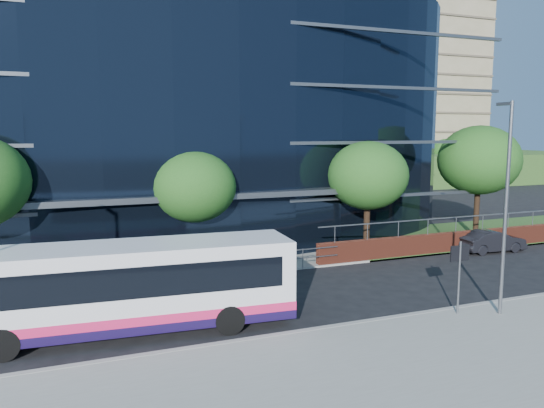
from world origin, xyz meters
name	(u,v)px	position (x,y,z in m)	size (l,w,h in m)	color
ground	(333,319)	(0.00, 0.00, 0.00)	(200.00, 200.00, 0.00)	black
pavement_near	(414,372)	(0.00, -5.00, 0.07)	(80.00, 8.00, 0.15)	gray
kerb	(346,326)	(0.00, -1.00, 0.08)	(80.00, 0.25, 0.16)	gray
yellow_line_outer	(343,326)	(0.00, -0.80, 0.01)	(80.00, 0.08, 0.01)	gold
yellow_line_inner	(341,324)	(0.00, -0.65, 0.01)	(80.00, 0.08, 0.01)	gold
far_forecourt	(134,265)	(-6.00, 11.00, 0.05)	(50.00, 8.00, 0.10)	gray
glass_office	(141,118)	(-4.00, 20.85, 8.00)	(44.00, 23.10, 16.00)	black
guard_railings	(98,273)	(-8.00, 7.00, 0.82)	(24.00, 0.05, 1.10)	slate
apartment_block	(342,105)	(32.00, 57.21, 11.11)	(60.00, 42.00, 30.00)	#2D511E
street_sign	(459,262)	(4.50, -1.59, 2.15)	(0.85, 0.09, 2.80)	slate
tree_far_b	(194,187)	(-3.00, 9.50, 4.21)	(4.29, 4.29, 6.05)	black
tree_far_c	(368,176)	(7.00, 9.00, 4.54)	(4.62, 4.62, 6.51)	black
tree_far_d	(479,160)	(16.00, 10.00, 5.19)	(5.28, 5.28, 7.44)	black
tree_dist_e	(352,152)	(24.00, 40.00, 4.54)	(4.62, 4.62, 6.51)	black
tree_dist_f	(446,152)	(40.00, 42.00, 4.21)	(4.29, 4.29, 6.05)	black
streetlight_east	(506,202)	(6.00, -2.17, 4.44)	(0.15, 0.77, 8.00)	slate
city_bus	(130,287)	(-7.27, 1.38, 1.68)	(11.83, 3.51, 3.16)	silver
parked_car	(492,241)	(14.03, 6.50, 0.65)	(1.38, 3.96, 1.30)	black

